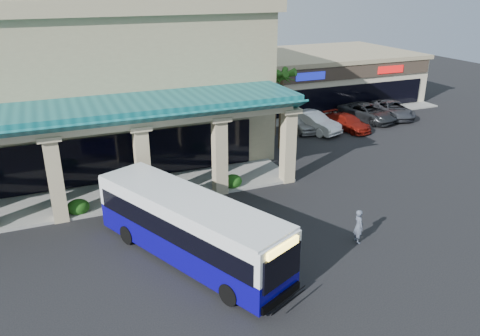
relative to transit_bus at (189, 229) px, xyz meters
name	(u,v)px	position (x,y,z in m)	size (l,w,h in m)	color
ground	(229,238)	(2.28, 1.00, -1.53)	(110.00, 110.00, 0.00)	black
main_building	(33,78)	(-5.72, 17.00, 4.15)	(30.80, 14.80, 11.35)	tan
arcade	(43,161)	(-5.72, 7.80, 1.32)	(30.00, 6.20, 5.70)	#105A60
strip_mall	(304,77)	(20.28, 25.00, 0.92)	(22.50, 12.50, 4.90)	beige
palm_0	(281,106)	(10.78, 12.00, 1.77)	(2.40, 2.40, 6.60)	#255A18
palm_1	(275,101)	(11.78, 15.00, 1.37)	(2.40, 2.40, 5.80)	#255A18
broadleaf_tree	(229,96)	(9.78, 20.00, 0.88)	(2.60, 2.60, 4.81)	#184810
transit_bus	(189,229)	(0.00, 0.00, 0.00)	(2.55, 10.95, 3.06)	#0B0483
pedestrian	(358,226)	(7.93, -1.73, -0.67)	(0.63, 0.41, 1.72)	#4B5466
car_silver	(300,122)	(14.39, 15.35, -0.80)	(1.73, 4.30, 1.47)	#A0A1A4
car_white	(312,122)	(15.16, 14.66, -0.69)	(1.78, 5.12, 1.69)	white
car_red	(347,122)	(18.22, 13.98, -0.87)	(1.84, 4.52, 1.31)	maroon
car_gray	(367,112)	(21.46, 15.61, -0.75)	(2.59, 5.62, 1.56)	#25282B
car_extra	(392,109)	(24.44, 15.76, -0.78)	(2.48, 5.37, 1.49)	#3F4249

